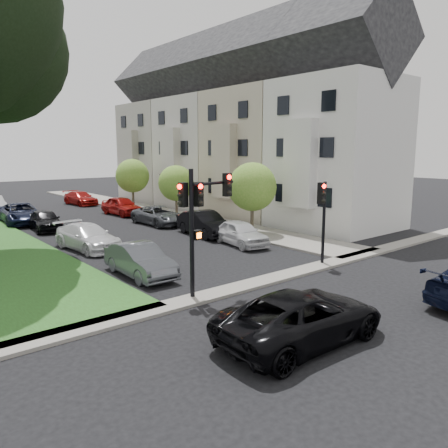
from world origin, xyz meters
TOP-DOWN VIEW (x-y plane):
  - ground at (0.00, 0.00)m, footprint 140.00×140.00m
  - sidewalk_right at (6.75, 24.00)m, footprint 3.50×44.00m
  - sidewalk_cross at (0.00, 2.00)m, footprint 60.00×1.00m
  - house_a at (12.45, 8.00)m, footprint 7.70×7.55m
  - house_b at (12.45, 15.50)m, footprint 7.70×7.55m
  - house_c at (12.45, 23.00)m, footprint 7.70×7.55m
  - house_d at (12.45, 30.50)m, footprint 7.70×7.55m
  - small_tree_a at (6.20, 9.71)m, footprint 3.07×3.07m
  - small_tree_b at (6.20, 18.38)m, footprint 2.78×2.78m
  - small_tree_c at (6.20, 25.51)m, footprint 3.03×3.03m
  - traffic_signal_main at (-3.43, 2.23)m, footprint 2.32×0.61m
  - traffic_signal_secondary at (3.57, 2.19)m, footprint 0.53×0.43m
  - car_cross_near at (-3.49, -2.66)m, footprint 5.37×2.60m
  - car_parked_0 at (3.60, 7.90)m, footprint 2.30×4.35m
  - car_parked_1 at (3.70, 11.39)m, footprint 2.12×4.86m
  - car_parked_2 at (3.62, 16.82)m, footprint 2.34×4.84m
  - car_parked_3 at (3.68, 22.76)m, footprint 2.08×4.59m
  - car_parked_4 at (3.64, 31.49)m, footprint 2.28×4.71m
  - car_parked_5 at (-3.82, 6.05)m, footprint 1.59×4.31m
  - car_parked_6 at (-3.53, 12.37)m, footprint 2.47×4.97m
  - car_parked_7 at (-3.47, 19.63)m, footprint 2.12×4.29m
  - car_parked_8 at (-3.94, 23.61)m, footprint 2.79×5.56m

SIDE VIEW (x-z plane):
  - ground at x=0.00m, z-range 0.00..0.00m
  - sidewalk_right at x=6.75m, z-range 0.00..0.12m
  - sidewalk_cross at x=0.00m, z-range 0.00..0.12m
  - car_parked_4 at x=3.64m, z-range 0.00..1.32m
  - car_parked_2 at x=3.62m, z-range 0.00..1.33m
  - car_parked_6 at x=-3.53m, z-range 0.00..1.39m
  - car_parked_7 at x=-3.47m, z-range 0.00..1.41m
  - car_parked_5 at x=-3.82m, z-range 0.00..1.41m
  - car_parked_0 at x=3.60m, z-range 0.00..1.41m
  - car_cross_near at x=-3.49m, z-range 0.00..1.47m
  - car_parked_8 at x=-3.94m, z-range 0.00..1.51m
  - car_parked_3 at x=3.68m, z-range 0.00..1.53m
  - car_parked_1 at x=3.70m, z-range 0.00..1.55m
  - traffic_signal_secondary at x=3.57m, z-range 0.78..4.71m
  - small_tree_b at x=6.20m, z-range 0.69..4.87m
  - small_tree_c at x=6.20m, z-range 0.75..5.29m
  - small_tree_a at x=6.20m, z-range 0.76..5.36m
  - traffic_signal_main at x=-3.43m, z-range 0.90..5.63m
  - house_a at x=12.45m, z-range -1.05..14.92m
  - house_b at x=12.45m, z-range -1.05..14.92m
  - house_c at x=12.45m, z-range -1.05..14.92m
  - house_d at x=12.45m, z-range -1.05..14.92m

